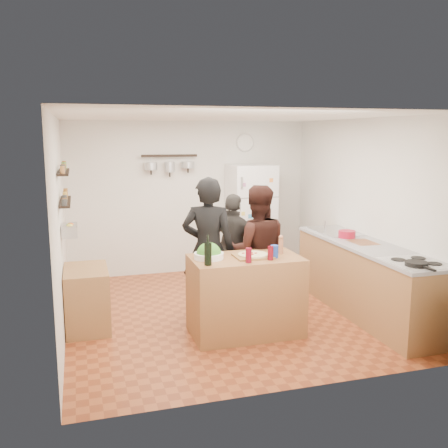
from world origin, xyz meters
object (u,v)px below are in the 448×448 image
object	(u,v)px
person_center	(257,251)
salt_canister	(274,252)
prep_island	(245,295)
person_left	(208,249)
wine_bottle	(208,254)
pepper_mill	(281,246)
person_back	(234,250)
salad_bowl	(209,256)
skillet	(417,264)
fridge	(251,219)
side_table	(87,298)
counter_run	(366,280)
wall_clock	(245,143)
red_bowl	(347,234)

from	to	relation	value
person_center	salt_canister	bearing A→B (deg)	100.45
prep_island	person_left	bearing A→B (deg)	116.95
wine_bottle	pepper_mill	xyz separation A→B (m)	(0.95, 0.27, -0.03)
pepper_mill	person_back	xyz separation A→B (m)	(-0.27, 0.96, -0.24)
salad_bowl	skillet	bearing A→B (deg)	-25.50
person_back	fridge	xyz separation A→B (m)	(0.76, 1.47, 0.14)
salad_bowl	person_center	xyz separation A→B (m)	(0.76, 0.50, -0.11)
pepper_mill	side_table	xyz separation A→B (m)	(-2.20, 0.63, -0.63)
salt_canister	counter_run	world-z (taller)	salt_canister
prep_island	counter_run	xyz separation A→B (m)	(1.69, 0.18, -0.01)
person_left	person_center	bearing A→B (deg)	-159.54
pepper_mill	wall_clock	distance (m)	3.03
pepper_mill	salt_canister	xyz separation A→B (m)	(-0.15, -0.17, -0.01)
person_left	wall_clock	distance (m)	2.85
salt_canister	red_bowl	xyz separation A→B (m)	(1.34, 0.72, -0.02)
counter_run	fridge	distance (m)	2.46
salad_bowl	wall_clock	bearing A→B (deg)	63.82
side_table	wine_bottle	bearing A→B (deg)	-35.75
red_bowl	fridge	distance (m)	2.01
pepper_mill	person_left	world-z (taller)	person_left
salt_canister	salad_bowl	bearing A→B (deg)	166.72
person_back	prep_island	bearing A→B (deg)	115.51
wine_bottle	pepper_mill	size ratio (longest dim) A/B	1.38
counter_run	wine_bottle	bearing A→B (deg)	-169.60
salad_bowl	counter_run	world-z (taller)	salad_bowl
person_center	skillet	size ratio (longest dim) A/B	7.03
person_left	skillet	size ratio (longest dim) A/B	7.52
counter_run	person_center	bearing A→B (deg)	164.66
person_back	person_left	bearing A→B (deg)	78.62
counter_run	person_left	bearing A→B (deg)	168.83
counter_run	red_bowl	size ratio (longest dim) A/B	11.61
side_table	skillet	bearing A→B (deg)	-25.45
person_back	red_bowl	bearing A→B (deg)	-160.12
prep_island	skillet	bearing A→B (deg)	-29.76
fridge	person_left	bearing A→B (deg)	-122.75
person_center	person_back	xyz separation A→B (m)	(-0.16, 0.46, -0.08)
prep_island	wall_clock	world-z (taller)	wall_clock
salad_bowl	wall_clock	distance (m)	3.31
side_table	fridge	bearing A→B (deg)	33.79
prep_island	fridge	xyz separation A→B (m)	(0.94, 2.48, 0.45)
counter_run	skillet	bearing A→B (deg)	-95.25
person_back	counter_run	distance (m)	1.75
salt_canister	wall_clock	xyz separation A→B (m)	(0.64, 2.93, 1.17)
fridge	pepper_mill	bearing A→B (deg)	-101.34
pepper_mill	wall_clock	size ratio (longest dim) A/B	0.58
pepper_mill	red_bowl	distance (m)	1.31
salt_canister	person_left	bearing A→B (deg)	130.49
salt_canister	person_back	bearing A→B (deg)	96.15
person_center	skillet	distance (m)	1.93
person_center	fridge	size ratio (longest dim) A/B	0.93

